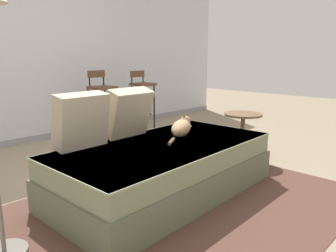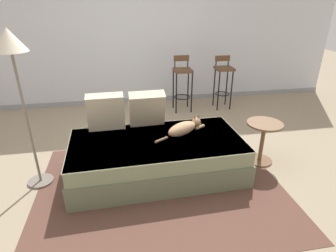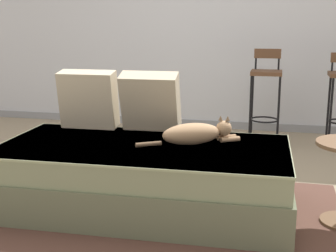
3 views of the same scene
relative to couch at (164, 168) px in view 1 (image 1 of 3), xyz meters
The scene contains 11 objects.
ground_plane 0.46m from the couch, 90.00° to the left, with size 16.00×16.00×0.00m, color gray.
wall_back_panel 2.86m from the couch, 90.00° to the left, with size 8.00×0.10×2.60m, color silver.
wall_baseboard_trim 2.60m from the couch, 90.00° to the left, with size 8.00×0.02×0.09m, color gray.
area_rug 0.38m from the couch, 90.00° to the right, with size 2.71×2.13×0.01m, color brown.
couch is the anchor object (origin of this frame).
throw_pillow_corner 0.83m from the couch, 144.86° to the left, with size 0.45×0.24×0.46m.
throw_pillow_middle 0.62m from the couch, 98.64° to the left, with size 0.45×0.29×0.47m.
cat 0.47m from the couch, 17.03° to the left, with size 0.68×0.41×0.19m.
bar_stool_near_window 2.19m from the couch, 69.41° to the left, with size 0.32×0.32×1.00m.
bar_stool_by_doorway 2.57m from the couch, 52.66° to the left, with size 0.32×0.32×0.97m.
side_table 1.36m from the couch, ahead, with size 0.44×0.44×0.55m.
Camera 1 is at (-1.96, -2.34, 1.21)m, focal length 35.00 mm.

